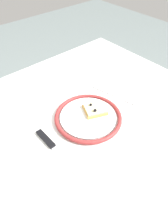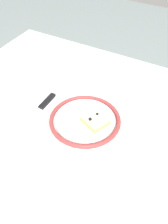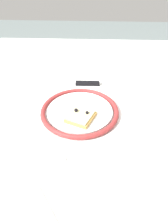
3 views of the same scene
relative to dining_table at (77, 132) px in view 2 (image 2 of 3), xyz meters
The scene contains 6 objects.
ground_plane 0.65m from the dining_table, ahead, with size 6.00×6.00×0.00m, color slate.
dining_table is the anchor object (origin of this frame).
plate 0.11m from the dining_table, 163.53° to the left, with size 0.25×0.25×0.02m.
pizza_slice_near 0.14m from the dining_table, behind, with size 0.10×0.10×0.03m.
knife 0.17m from the dining_table, 10.55° to the left, with size 0.02×0.24×0.01m.
fork 0.24m from the dining_table, behind, with size 0.07×0.20×0.00m.
Camera 2 is at (-0.33, 0.55, 1.39)m, focal length 40.38 mm.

